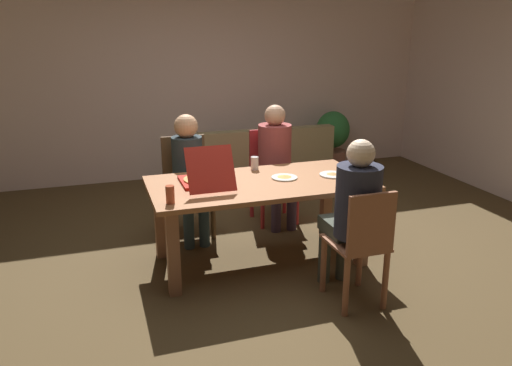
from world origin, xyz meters
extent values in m
plane|color=#503E23|center=(0.00, 0.00, 0.00)|extent=(20.00, 20.00, 0.00)
cube|color=beige|center=(0.00, 2.95, 1.31)|extent=(6.89, 0.12, 2.62)
cube|color=beige|center=(3.44, 0.88, 1.31)|extent=(0.12, 5.01, 2.62)
cube|color=#935A33|center=(0.00, 0.00, 0.72)|extent=(1.88, 0.96, 0.04)
cube|color=#8D5B3F|center=(-0.82, -0.36, 0.35)|extent=(0.09, 0.09, 0.70)
cube|color=#8D5B3F|center=(0.82, -0.36, 0.35)|extent=(0.09, 0.09, 0.70)
cube|color=#8D5B3F|center=(-0.82, 0.36, 0.35)|extent=(0.09, 0.09, 0.70)
cube|color=#8D5B3F|center=(0.82, 0.36, 0.35)|extent=(0.09, 0.09, 0.70)
cylinder|color=brown|center=(-0.28, 0.61, 0.23)|extent=(0.05, 0.05, 0.46)
cylinder|color=brown|center=(-0.67, 0.61, 0.23)|extent=(0.05, 0.05, 0.46)
cylinder|color=brown|center=(-0.28, 0.99, 0.23)|extent=(0.05, 0.05, 0.46)
cylinder|color=brown|center=(-0.67, 0.99, 0.23)|extent=(0.05, 0.05, 0.46)
cube|color=brown|center=(-0.47, 0.80, 0.47)|extent=(0.46, 0.45, 0.02)
cube|color=brown|center=(-0.47, 1.01, 0.73)|extent=(0.44, 0.03, 0.49)
cylinder|color=#2B404A|center=(-0.40, 0.46, 0.24)|extent=(0.10, 0.10, 0.48)
cylinder|color=#2B404A|center=(-0.55, 0.46, 0.24)|extent=(0.10, 0.10, 0.48)
cube|color=#2B404A|center=(-0.47, 0.62, 0.53)|extent=(0.27, 0.36, 0.11)
cylinder|color=#263338|center=(-0.47, 0.80, 0.77)|extent=(0.30, 0.30, 0.47)
sphere|color=tan|center=(-0.47, 0.80, 1.10)|extent=(0.23, 0.23, 0.23)
cylinder|color=#B1282C|center=(0.65, 0.70, 0.23)|extent=(0.04, 0.04, 0.46)
cylinder|color=#B1282C|center=(0.27, 0.70, 0.23)|extent=(0.04, 0.04, 0.46)
cylinder|color=#B1282C|center=(0.65, 1.06, 0.23)|extent=(0.04, 0.04, 0.46)
cylinder|color=#B1282C|center=(0.27, 1.06, 0.23)|extent=(0.04, 0.04, 0.46)
cube|color=#B1282C|center=(0.46, 0.88, 0.47)|extent=(0.44, 0.42, 0.02)
cube|color=#B1282C|center=(0.46, 1.07, 0.73)|extent=(0.42, 0.03, 0.48)
cylinder|color=#3D2E44|center=(0.55, 0.58, 0.24)|extent=(0.10, 0.10, 0.48)
cylinder|color=#3D2E44|center=(0.37, 0.58, 0.24)|extent=(0.10, 0.10, 0.48)
cube|color=#3D2E44|center=(0.46, 0.72, 0.53)|extent=(0.31, 0.31, 0.11)
cylinder|color=#983F3D|center=(0.46, 0.88, 0.79)|extent=(0.35, 0.35, 0.52)
sphere|color=tan|center=(0.46, 0.88, 1.15)|extent=(0.22, 0.22, 0.22)
cylinder|color=#93593D|center=(0.30, -0.68, 0.23)|extent=(0.05, 0.05, 0.46)
cylinder|color=#93593D|center=(0.62, -0.68, 0.23)|extent=(0.05, 0.05, 0.46)
cylinder|color=#93593D|center=(0.30, -1.06, 0.23)|extent=(0.05, 0.05, 0.46)
cylinder|color=#93593D|center=(0.62, -1.06, 0.23)|extent=(0.05, 0.05, 0.46)
cube|color=#93593D|center=(0.46, -0.87, 0.47)|extent=(0.38, 0.44, 0.02)
cube|color=#93593D|center=(0.46, -1.07, 0.70)|extent=(0.37, 0.03, 0.44)
cylinder|color=#3E4439|center=(0.38, -0.53, 0.24)|extent=(0.10, 0.10, 0.48)
cylinder|color=#3E4439|center=(0.54, -0.53, 0.24)|extent=(0.10, 0.10, 0.48)
cube|color=#3E4439|center=(0.46, -0.69, 0.53)|extent=(0.30, 0.35, 0.11)
cylinder|color=#252737|center=(0.46, -0.87, 0.80)|extent=(0.33, 0.33, 0.53)
sphere|color=beige|center=(0.46, -0.87, 1.16)|extent=(0.20, 0.20, 0.20)
cube|color=red|center=(-0.46, 0.13, 0.76)|extent=(0.38, 0.38, 0.02)
cylinder|color=#C38941|center=(-0.46, 0.13, 0.77)|extent=(0.34, 0.34, 0.01)
cube|color=red|center=(-0.46, -0.16, 0.94)|extent=(0.38, 0.19, 0.34)
cylinder|color=white|center=(0.24, 0.02, 0.75)|extent=(0.23, 0.23, 0.01)
cone|color=gold|center=(0.24, 0.02, 0.76)|extent=(0.12, 0.12, 0.02)
cylinder|color=white|center=(0.68, -0.03, 0.75)|extent=(0.24, 0.24, 0.01)
cone|color=tan|center=(0.68, -0.03, 0.76)|extent=(0.11, 0.11, 0.02)
cylinder|color=#B74E31|center=(-0.82, -0.32, 0.81)|extent=(0.07, 0.07, 0.14)
cylinder|color=#B74631|center=(0.80, -0.36, 0.80)|extent=(0.07, 0.07, 0.12)
cylinder|color=silver|center=(0.08, 0.37, 0.80)|extent=(0.07, 0.07, 0.12)
cube|color=#8D7D53|center=(0.75, 2.29, 0.19)|extent=(1.82, 0.78, 0.39)
cube|color=#8D7D53|center=(0.75, 1.98, 0.58)|extent=(1.82, 0.16, 0.39)
cube|color=#8D7D53|center=(-0.06, 2.29, 0.48)|extent=(0.20, 0.74, 0.18)
cube|color=#8D7D53|center=(1.56, 2.29, 0.48)|extent=(0.20, 0.74, 0.18)
cylinder|color=#A86A58|center=(1.95, 2.50, 0.15)|extent=(0.39, 0.39, 0.30)
cylinder|color=brown|center=(1.95, 2.50, 0.35)|extent=(0.05, 0.05, 0.11)
ellipsoid|color=#2C7237|center=(1.95, 2.50, 0.60)|extent=(0.47, 0.47, 0.52)
camera|label=1|loc=(-1.33, -3.92, 2.02)|focal=35.48mm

